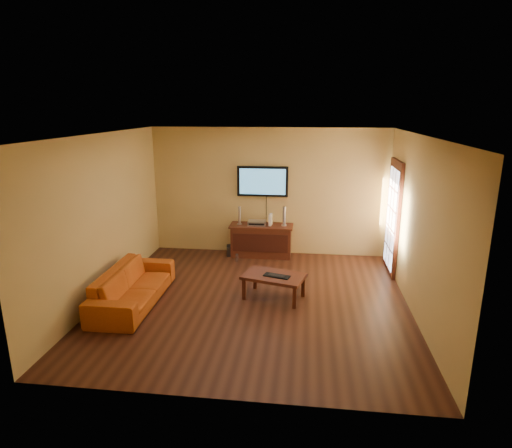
% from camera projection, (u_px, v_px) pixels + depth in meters
% --- Properties ---
extents(ground_plane, '(5.00, 5.00, 0.00)m').
position_uv_depth(ground_plane, '(254.00, 301.00, 7.08)').
color(ground_plane, black).
rests_on(ground_plane, ground).
extents(room_walls, '(5.00, 5.00, 5.00)m').
position_uv_depth(room_walls, '(258.00, 193.00, 7.23)').
color(room_walls, tan).
rests_on(room_walls, ground).
extents(french_door, '(0.07, 1.02, 2.22)m').
position_uv_depth(french_door, '(393.00, 218.00, 8.14)').
color(french_door, '#3F180E').
rests_on(french_door, ground).
extents(media_console, '(1.33, 0.51, 0.69)m').
position_uv_depth(media_console, '(261.00, 240.00, 9.15)').
color(media_console, '#3F180E').
rests_on(media_console, ground).
extents(television, '(1.08, 0.08, 0.64)m').
position_uv_depth(television, '(263.00, 181.00, 9.02)').
color(television, black).
rests_on(television, ground).
extents(coffee_table, '(1.12, 0.84, 0.41)m').
position_uv_depth(coffee_table, '(274.00, 278.00, 7.10)').
color(coffee_table, '#3F180E').
rests_on(coffee_table, ground).
extents(sofa, '(0.61, 2.01, 0.78)m').
position_uv_depth(sofa, '(133.00, 280.00, 6.92)').
color(sofa, '#B34B13').
rests_on(sofa, ground).
extents(speaker_left, '(0.11, 0.11, 0.39)m').
position_uv_depth(speaker_left, '(239.00, 216.00, 9.06)').
color(speaker_left, silver).
rests_on(speaker_left, media_console).
extents(speaker_right, '(0.11, 0.11, 0.41)m').
position_uv_depth(speaker_right, '(284.00, 217.00, 8.96)').
color(speaker_right, silver).
rests_on(speaker_right, media_console).
extents(av_receiver, '(0.39, 0.28, 0.09)m').
position_uv_depth(av_receiver, '(257.00, 223.00, 9.07)').
color(av_receiver, silver).
rests_on(av_receiver, media_console).
extents(game_console, '(0.07, 0.18, 0.24)m').
position_uv_depth(game_console, '(270.00, 220.00, 9.00)').
color(game_console, white).
rests_on(game_console, media_console).
extents(subwoofer, '(0.26, 0.26, 0.22)m').
position_uv_depth(subwoofer, '(232.00, 250.00, 9.22)').
color(subwoofer, black).
rests_on(subwoofer, ground).
extents(bottle, '(0.06, 0.06, 0.18)m').
position_uv_depth(bottle, '(237.00, 258.00, 8.84)').
color(bottle, white).
rests_on(bottle, ground).
extents(keyboard, '(0.46, 0.27, 0.03)m').
position_uv_depth(keyboard, '(277.00, 276.00, 7.02)').
color(keyboard, black).
rests_on(keyboard, coffee_table).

